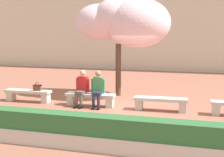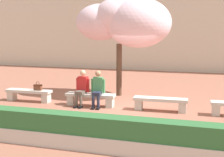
% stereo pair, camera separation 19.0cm
% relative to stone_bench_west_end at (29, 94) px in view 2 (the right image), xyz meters
% --- Properties ---
extents(ground_plane, '(100.00, 100.00, 0.00)m').
position_rel_stone_bench_west_end_xyz_m(ground_plane, '(3.76, 0.00, -0.30)').
color(ground_plane, '#9E604C').
extents(building_facade, '(28.00, 4.00, 7.88)m').
position_rel_stone_bench_west_end_xyz_m(building_facade, '(3.76, 12.37, 3.63)').
color(building_facade, beige).
rests_on(building_facade, ground).
extents(stone_bench_west_end, '(1.81, 0.47, 0.45)m').
position_rel_stone_bench_west_end_xyz_m(stone_bench_west_end, '(0.00, 0.00, 0.00)').
color(stone_bench_west_end, beige).
rests_on(stone_bench_west_end, ground).
extents(stone_bench_near_west, '(1.81, 0.47, 0.45)m').
position_rel_stone_bench_west_end_xyz_m(stone_bench_near_west, '(2.51, 0.00, 0.00)').
color(stone_bench_near_west, beige).
rests_on(stone_bench_near_west, ground).
extents(stone_bench_center, '(1.81, 0.47, 0.45)m').
position_rel_stone_bench_west_end_xyz_m(stone_bench_center, '(5.02, 0.00, 0.00)').
color(stone_bench_center, beige).
rests_on(stone_bench_center, ground).
extents(person_seated_left, '(0.51, 0.69, 1.29)m').
position_rel_stone_bench_west_end_xyz_m(person_seated_left, '(2.22, -0.05, 0.40)').
color(person_seated_left, black).
rests_on(person_seated_left, ground).
extents(person_seated_right, '(0.51, 0.71, 1.29)m').
position_rel_stone_bench_west_end_xyz_m(person_seated_right, '(2.81, -0.05, 0.40)').
color(person_seated_right, black).
rests_on(person_seated_right, ground).
extents(handbag, '(0.30, 0.15, 0.34)m').
position_rel_stone_bench_west_end_xyz_m(handbag, '(0.40, 0.01, 0.28)').
color(handbag, brown).
rests_on(handbag, stone_bench_west_end).
extents(cherry_tree_main, '(3.90, 2.54, 3.99)m').
position_rel_stone_bench_west_end_xyz_m(cherry_tree_main, '(3.23, 2.03, 2.74)').
color(cherry_tree_main, '#513828').
rests_on(cherry_tree_main, ground).
extents(planter_hedge_foreground, '(11.45, 0.50, 0.80)m').
position_rel_stone_bench_west_end_xyz_m(planter_hedge_foreground, '(3.76, -3.86, 0.08)').
color(planter_hedge_foreground, beige).
rests_on(planter_hedge_foreground, ground).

